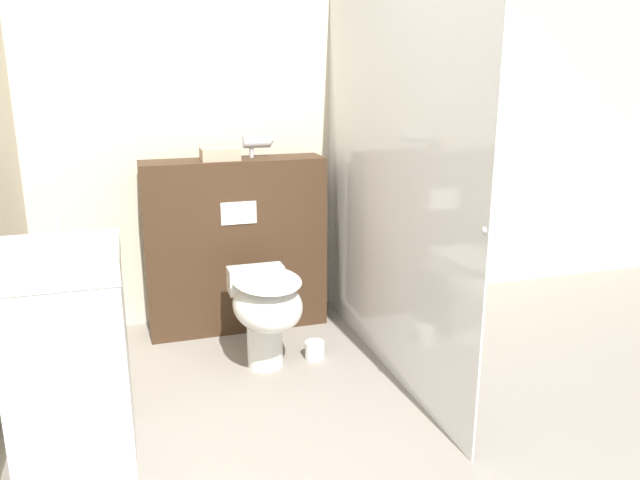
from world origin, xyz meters
name	(u,v)px	position (x,y,z in m)	size (l,w,h in m)	color
wall_back	(236,134)	(0.00, 2.14, 1.25)	(8.00, 0.06, 2.50)	beige
partition_panel	(236,245)	(-0.07, 1.88, 0.56)	(1.15, 0.29, 1.12)	#3D2819
shower_glass	(388,179)	(0.64, 1.09, 1.09)	(0.04, 2.02, 2.18)	silver
toilet	(266,307)	(-0.03, 1.21, 0.38)	(0.38, 0.64, 0.56)	white
sink_vanity	(69,357)	(-1.00, 0.63, 0.49)	(0.48, 0.50, 1.11)	white
hair_drier	(258,142)	(0.10, 1.91, 1.22)	(0.20, 0.08, 0.14)	#B7B7BC
folded_towel	(220,154)	(-0.15, 1.87, 1.16)	(0.23, 0.19, 0.07)	tan
spare_toilet_roll	(315,350)	(0.27, 1.26, 0.05)	(0.12, 0.12, 0.10)	white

